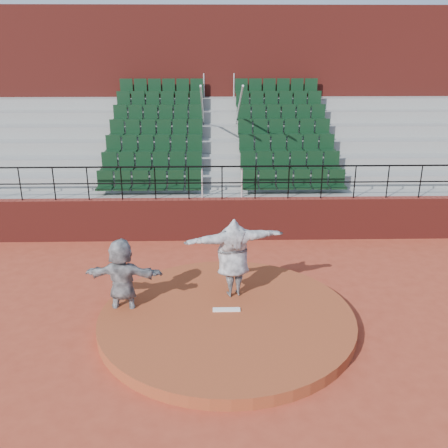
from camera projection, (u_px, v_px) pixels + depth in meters
The scene contains 9 objects.
ground at pixel (227, 324), 10.84m from camera, with size 90.00×90.00×0.00m, color #9D3923.
pitchers_mound at pixel (227, 319), 10.80m from camera, with size 5.50×5.50×0.25m, color brown.
pitching_rubber at pixel (227, 310), 10.89m from camera, with size 0.60×0.15×0.03m, color white.
boundary_wall at pixel (222, 219), 15.31m from camera, with size 24.00×0.30×1.30m, color maroon.
wall_railing at pixel (222, 175), 14.84m from camera, with size 24.04×0.05×1.03m.
seating_deck at pixel (220, 166), 18.46m from camera, with size 24.00×5.97×4.63m.
press_box_facade at pixel (219, 97), 21.45m from camera, with size 24.00×3.00×7.10m, color maroon.
pitcher at pixel (233, 257), 11.28m from camera, with size 2.28×0.62×1.86m, color black.
fielder at pixel (122, 279), 10.83m from camera, with size 1.71×0.55×1.85m, color black.
Camera 1 is at (-0.28, -9.43, 5.76)m, focal length 40.00 mm.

